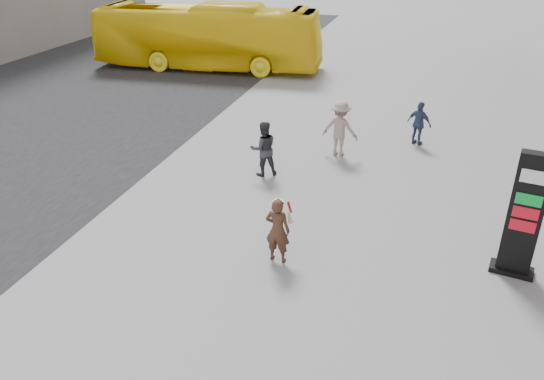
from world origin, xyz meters
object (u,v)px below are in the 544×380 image
(woman, at_px, (278,229))
(bus, at_px, (207,37))
(pedestrian_a, at_px, (263,149))
(info_pylon, at_px, (524,216))
(pedestrian_b, at_px, (340,128))
(pedestrian_c, at_px, (419,123))

(woman, xyz_separation_m, bus, (-8.22, 15.57, 0.80))
(pedestrian_a, bearing_deg, info_pylon, 122.89)
(info_pylon, height_order, bus, bus)
(pedestrian_b, bearing_deg, bus, -39.04)
(bus, bearing_deg, pedestrian_c, -130.05)
(woman, bearing_deg, pedestrian_a, -64.00)
(pedestrian_c, bearing_deg, bus, -7.77)
(pedestrian_b, relative_size, pedestrian_c, 1.22)
(pedestrian_b, xyz_separation_m, pedestrian_c, (2.36, 1.65, -0.16))
(info_pylon, distance_m, pedestrian_b, 7.09)
(woman, xyz_separation_m, pedestrian_a, (-1.65, 4.16, 0.04))
(woman, relative_size, pedestrian_c, 1.04)
(woman, height_order, pedestrian_a, pedestrian_a)
(woman, bearing_deg, pedestrian_b, -87.52)
(bus, distance_m, pedestrian_a, 13.19)
(info_pylon, xyz_separation_m, pedestrian_c, (-2.35, 6.93, -0.64))
(woman, xyz_separation_m, pedestrian_b, (0.21, 6.28, 0.11))
(info_pylon, xyz_separation_m, bus, (-13.13, 14.57, 0.21))
(woman, bearing_deg, pedestrian_c, -103.53)
(woman, relative_size, pedestrian_b, 0.85)
(info_pylon, xyz_separation_m, woman, (-4.91, -1.00, -0.59))
(pedestrian_a, bearing_deg, pedestrian_b, -162.56)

